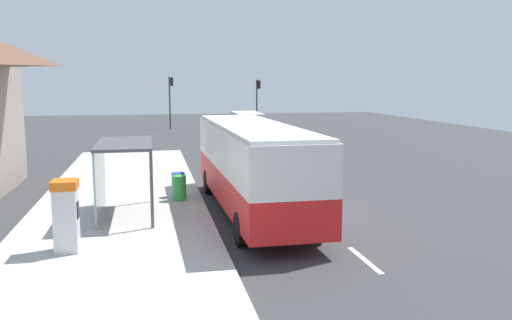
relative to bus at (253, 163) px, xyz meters
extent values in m
cube|color=#38383A|center=(1.71, 14.36, -1.86)|extent=(56.00, 92.00, 0.04)
cube|color=beige|center=(-4.69, 2.36, -1.75)|extent=(6.20, 30.00, 0.18)
cube|color=silver|center=(1.96, -5.64, -1.84)|extent=(0.16, 2.20, 0.01)
cube|color=silver|center=(1.96, -0.64, -1.84)|extent=(0.16, 2.20, 0.01)
cube|color=silver|center=(1.96, 4.36, -1.84)|extent=(0.16, 2.20, 0.01)
cube|color=silver|center=(1.96, 9.36, -1.84)|extent=(0.16, 2.20, 0.01)
cube|color=silver|center=(1.96, 14.36, -1.84)|extent=(0.16, 2.20, 0.01)
cube|color=silver|center=(1.96, 19.36, -1.84)|extent=(0.16, 2.20, 0.01)
cube|color=silver|center=(1.96, 24.36, -1.84)|extent=(0.16, 2.20, 0.01)
cube|color=silver|center=(1.96, 29.36, -1.84)|extent=(0.16, 2.20, 0.01)
cube|color=red|center=(0.01, -0.02, -0.77)|extent=(2.69, 11.04, 1.15)
cube|color=silver|center=(0.01, -0.02, 0.53)|extent=(2.69, 11.04, 1.45)
cube|color=silver|center=(0.01, -0.02, 1.31)|extent=(2.56, 10.82, 0.12)
cube|color=black|center=(-0.08, 5.43, 0.46)|extent=(2.30, 0.16, 1.22)
cube|color=black|center=(-1.19, -0.54, 0.46)|extent=(0.23, 8.58, 1.10)
cylinder|color=black|center=(-1.19, 3.86, -1.34)|extent=(0.30, 1.00, 1.00)
cylinder|color=black|center=(1.07, 3.90, -1.34)|extent=(0.30, 1.00, 1.00)
cylinder|color=black|center=(-1.05, -3.74, -1.34)|extent=(0.30, 1.00, 1.00)
cylinder|color=black|center=(1.21, -3.70, -1.34)|extent=(0.30, 1.00, 1.00)
cube|color=silver|center=(3.91, 22.83, -0.52)|extent=(2.18, 5.27, 1.96)
cube|color=black|center=(3.91, 22.83, -0.19)|extent=(2.15, 3.19, 0.44)
cylinder|color=black|center=(4.74, 20.80, -1.50)|extent=(0.24, 0.69, 0.68)
cylinder|color=black|center=(2.94, 20.86, -1.50)|extent=(0.24, 0.69, 0.68)
cylinder|color=black|center=(4.88, 24.79, -1.50)|extent=(0.24, 0.69, 0.68)
cylinder|color=black|center=(3.08, 24.86, -1.50)|extent=(0.24, 0.69, 0.68)
cube|color=navy|center=(4.01, 29.56, -1.22)|extent=(1.83, 4.41, 0.60)
cube|color=black|center=(4.01, 29.36, -0.62)|extent=(1.60, 2.38, 0.60)
cylinder|color=black|center=(3.20, 31.06, -1.52)|extent=(0.20, 0.64, 0.64)
cylinder|color=black|center=(4.84, 31.05, -1.52)|extent=(0.20, 0.64, 0.64)
cylinder|color=black|center=(3.18, 28.06, -1.52)|extent=(0.20, 0.64, 0.64)
cylinder|color=black|center=(4.82, 28.05, -1.52)|extent=(0.20, 0.64, 0.64)
cube|color=silver|center=(-5.80, -3.88, -0.81)|extent=(0.60, 0.70, 1.70)
cube|color=orange|center=(-5.80, -3.88, 0.16)|extent=(0.66, 0.76, 0.24)
cube|color=black|center=(-5.49, -3.88, -0.54)|extent=(0.03, 0.36, 0.44)
cylinder|color=green|center=(-2.49, 1.96, -1.19)|extent=(0.52, 0.52, 0.95)
cylinder|color=blue|center=(-2.49, 2.66, -1.19)|extent=(0.52, 0.52, 0.95)
cylinder|color=#2D2D2D|center=(7.11, 35.13, 0.59)|extent=(0.14, 0.14, 4.86)
cube|color=black|center=(7.33, 35.13, 2.52)|extent=(0.24, 0.28, 0.84)
sphere|color=red|center=(7.45, 35.13, 2.80)|extent=(0.16, 0.16, 0.16)
sphere|color=#3C2C03|center=(7.45, 35.13, 2.52)|extent=(0.16, 0.16, 0.16)
sphere|color=black|center=(7.45, 35.13, 2.24)|extent=(0.16, 0.16, 0.16)
cylinder|color=#2D2D2D|center=(-1.49, 35.93, 0.73)|extent=(0.14, 0.14, 5.15)
cube|color=black|center=(-1.27, 35.93, 2.81)|extent=(0.24, 0.28, 0.84)
sphere|color=#360606|center=(-1.15, 35.93, 3.09)|extent=(0.16, 0.16, 0.16)
sphere|color=#3C2C03|center=(-1.15, 35.93, 2.81)|extent=(0.16, 0.16, 0.16)
sphere|color=green|center=(-1.15, 35.93, 2.53)|extent=(0.16, 0.16, 0.16)
cube|color=#4C4C51|center=(-4.39, -0.05, 0.79)|extent=(1.80, 4.00, 0.10)
cube|color=#8CA5B2|center=(-5.24, -0.05, -0.41)|extent=(0.06, 3.80, 2.30)
cylinder|color=#4C4C51|center=(-3.54, -1.95, -0.44)|extent=(0.10, 0.10, 2.44)
cylinder|color=#4C4C51|center=(-3.54, 1.85, -0.44)|extent=(0.10, 0.10, 2.44)
camera|label=1|loc=(-3.57, -18.77, 2.87)|focal=38.30mm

